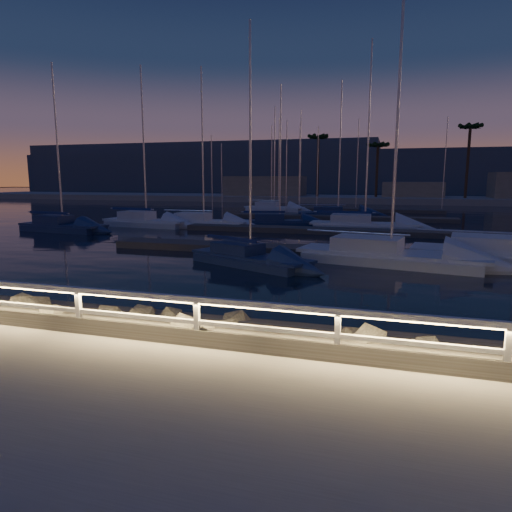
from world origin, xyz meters
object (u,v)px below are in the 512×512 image
object	(u,v)px
sailboat_h	(512,254)
sailboat_g	(362,224)
sailboat_e	(145,221)
sailboat_f	(202,222)
sailboat_j	(278,221)
sailboat_b	(248,257)
sailboat_n	(273,208)
sailboat_a	(61,226)
guard_rail	(152,306)
sailboat_k	(336,213)
sailboat_c	(385,254)

from	to	relation	value
sailboat_h	sailboat_g	bearing A→B (deg)	130.00
sailboat_e	sailboat_f	distance (m)	5.00
sailboat_j	sailboat_e	bearing A→B (deg)	-178.33
sailboat_b	sailboat_n	world-z (taller)	sailboat_n
sailboat_g	sailboat_j	distance (m)	7.30
sailboat_b	sailboat_f	size ratio (longest dim) A/B	0.84
sailboat_e	sailboat_j	xyz separation A→B (m)	(11.05, 3.53, -0.06)
sailboat_a	sailboat_e	bearing A→B (deg)	55.53
sailboat_b	sailboat_e	distance (m)	20.12
sailboat_e	sailboat_n	size ratio (longest dim) A/B	1.04
guard_rail	sailboat_j	xyz separation A→B (m)	(-4.63, 30.03, -0.96)
guard_rail	sailboat_k	xyz separation A→B (m)	(-0.83, 40.47, -0.94)
sailboat_j	sailboat_n	bearing A→B (deg)	89.88
sailboat_b	sailboat_h	world-z (taller)	sailboat_h
sailboat_a	sailboat_g	size ratio (longest dim) A/B	0.87
sailboat_e	sailboat_f	xyz separation A→B (m)	(4.85, 1.22, -0.03)
sailboat_a	sailboat_c	size ratio (longest dim) A/B	0.84
sailboat_a	sailboat_k	world-z (taller)	sailboat_k
sailboat_c	sailboat_j	distance (m)	18.29
sailboat_h	sailboat_j	size ratio (longest dim) A/B	1.40
sailboat_f	sailboat_b	bearing A→B (deg)	-59.46
sailboat_f	sailboat_j	size ratio (longest dim) A/B	1.11
sailboat_b	sailboat_g	size ratio (longest dim) A/B	0.76
guard_rail	sailboat_a	bearing A→B (deg)	133.32
sailboat_f	sailboat_g	xyz separation A→B (m)	(13.46, 1.50, 0.01)
sailboat_g	sailboat_n	bearing A→B (deg)	122.65
guard_rail	sailboat_e	bearing A→B (deg)	120.62
sailboat_c	sailboat_g	size ratio (longest dim) A/B	1.03
sailboat_f	sailboat_h	world-z (taller)	sailboat_h
sailboat_a	sailboat_f	distance (m)	11.27
sailboat_n	sailboat_f	bearing A→B (deg)	-87.54
guard_rail	sailboat_a	distance (m)	29.37
sailboat_g	sailboat_h	xyz separation A→B (m)	(8.10, -12.98, 0.02)
sailboat_e	sailboat_g	xyz separation A→B (m)	(18.31, 2.72, -0.02)
sailboat_a	guard_rail	bearing A→B (deg)	-40.23
sailboat_j	sailboat_c	bearing A→B (deg)	-75.17
sailboat_f	sailboat_j	world-z (taller)	sailboat_f
guard_rail	sailboat_n	distance (m)	49.01
sailboat_a	sailboat_h	world-z (taller)	sailboat_h
sailboat_b	guard_rail	bearing A→B (deg)	-57.25
sailboat_b	sailboat_c	world-z (taller)	sailboat_c
sailboat_a	sailboat_b	distance (m)	20.69
sailboat_j	sailboat_n	size ratio (longest dim) A/B	0.93
sailboat_k	sailboat_n	world-z (taller)	sailboat_k
sailboat_j	sailboat_h	bearing A→B (deg)	-57.94
sailboat_f	sailboat_j	bearing A→B (deg)	20.53
sailboat_h	sailboat_j	bearing A→B (deg)	146.12
sailboat_e	sailboat_k	distance (m)	20.39
sailboat_g	sailboat_j	size ratio (longest dim) A/B	1.23
sailboat_b	sailboat_k	distance (m)	28.40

